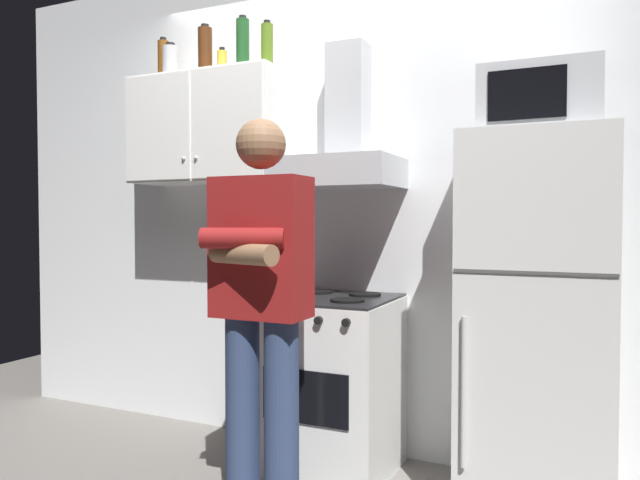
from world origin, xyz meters
The scene contains 13 objects.
back_wall_tiled centered at (0.00, 0.60, 1.35)m, with size 4.80×0.10×2.70m, color white.
upper_cabinet centered at (-0.85, 0.37, 1.75)m, with size 0.90×0.37×0.60m.
stove_oven centered at (-0.05, 0.25, 0.43)m, with size 0.60×0.62×0.87m.
range_hood centered at (-0.05, 0.38, 1.60)m, with size 0.60×0.44×0.75m.
refrigerator centered at (0.90, 0.25, 0.80)m, with size 0.60×0.62×1.60m.
microwave centered at (0.90, 0.27, 1.74)m, with size 0.48×0.37×0.28m.
person_standing centered at (-0.10, -0.36, 0.90)m, with size 0.38×0.33×1.64m.
bottle_spice_jar centered at (-0.78, 0.40, 2.12)m, with size 0.05×0.05×0.15m.
bottle_rum_dark centered at (-0.87, 0.36, 2.18)m, with size 0.08×0.08×0.28m.
bottle_olive_oil centered at (-0.49, 0.40, 2.17)m, with size 0.06×0.06×0.26m.
bottle_canister_steel centered at (-1.11, 0.37, 2.15)m, with size 0.09×0.09×0.21m.
bottle_wine_green centered at (-0.65, 0.41, 2.20)m, with size 0.07×0.07×0.31m.
bottle_beer_brown centered at (-1.20, 0.42, 2.17)m, with size 0.06×0.06×0.26m.
Camera 1 is at (1.08, -2.40, 1.23)m, focal length 33.12 mm.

